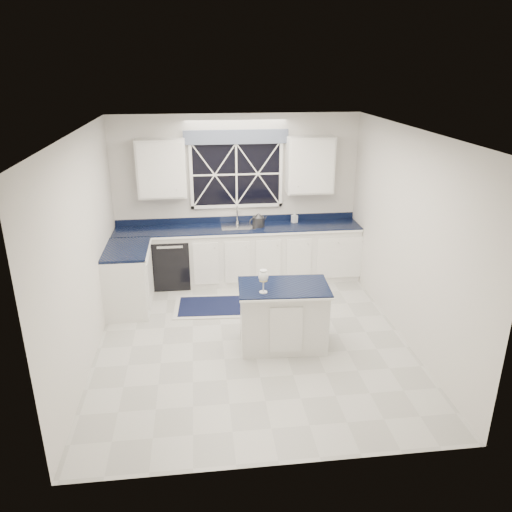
{
  "coord_description": "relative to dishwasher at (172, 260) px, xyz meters",
  "views": [
    {
      "loc": [
        -0.63,
        -5.75,
        3.42
      ],
      "look_at": [
        0.1,
        0.4,
        1.02
      ],
      "focal_mm": 35.0,
      "sensor_mm": 36.0,
      "label": 1
    }
  ],
  "objects": [
    {
      "name": "kettle",
      "position": [
        1.42,
        -0.01,
        0.64
      ],
      "size": [
        0.31,
        0.25,
        0.23
      ],
      "rotation": [
        0.0,
        0.0,
        0.38
      ],
      "color": "#2A2A2C",
      "rests_on": "countertop"
    },
    {
      "name": "faucet",
      "position": [
        1.1,
        0.19,
        0.69
      ],
      "size": [
        0.05,
        0.2,
        0.3
      ],
      "color": "silver",
      "rests_on": "countertop"
    },
    {
      "name": "island",
      "position": [
        1.48,
        -2.14,
        0.01
      ],
      "size": [
        1.16,
        0.74,
        0.84
      ],
      "rotation": [
        0.0,
        0.0,
        -0.06
      ],
      "color": "silver",
      "rests_on": "ground"
    },
    {
      "name": "countertop",
      "position": [
        1.1,
        0.0,
        0.51
      ],
      "size": [
        3.98,
        0.64,
        0.04
      ],
      "primitive_type": "cube",
      "color": "black",
      "rests_on": "base_cabinets"
    },
    {
      "name": "base_cabinets",
      "position": [
        0.77,
        -0.17,
        0.04
      ],
      "size": [
        3.99,
        1.6,
        0.9
      ],
      "color": "silver",
      "rests_on": "ground"
    },
    {
      "name": "wine_glass",
      "position": [
        1.2,
        -2.29,
        0.63
      ],
      "size": [
        0.12,
        0.12,
        0.29
      ],
      "color": "silver",
      "rests_on": "island"
    },
    {
      "name": "rug",
      "position": [
        0.69,
        -0.95,
        -0.4
      ],
      "size": [
        1.33,
        0.85,
        0.02
      ],
      "rotation": [
        0.0,
        0.0,
        -0.05
      ],
      "color": "#B5B6B1",
      "rests_on": "ground"
    },
    {
      "name": "upper_cabinets",
      "position": [
        1.1,
        0.13,
        1.49
      ],
      "size": [
        3.1,
        0.34,
        0.9
      ],
      "color": "silver",
      "rests_on": "ground"
    },
    {
      "name": "soap_bottle",
      "position": [
        2.05,
        0.14,
        0.62
      ],
      "size": [
        0.11,
        0.11,
        0.19
      ],
      "primitive_type": "imported",
      "rotation": [
        0.0,
        0.0,
        0.39
      ],
      "color": "silver",
      "rests_on": "countertop"
    },
    {
      "name": "back_wall",
      "position": [
        1.1,
        0.3,
        0.94
      ],
      "size": [
        4.0,
        0.1,
        2.7
      ],
      "primitive_type": "cube",
      "color": "beige",
      "rests_on": "ground"
    },
    {
      "name": "ground",
      "position": [
        1.1,
        -1.95,
        -0.41
      ],
      "size": [
        4.5,
        4.5,
        0.0
      ],
      "primitive_type": "plane",
      "color": "#AFAFAA",
      "rests_on": "ground"
    },
    {
      "name": "dishwasher",
      "position": [
        0.0,
        0.0,
        0.0
      ],
      "size": [
        0.6,
        0.58,
        0.82
      ],
      "primitive_type": "cube",
      "color": "black",
      "rests_on": "ground"
    },
    {
      "name": "window",
      "position": [
        1.1,
        0.25,
        1.42
      ],
      "size": [
        1.65,
        0.09,
        1.26
      ],
      "color": "black",
      "rests_on": "ground"
    }
  ]
}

